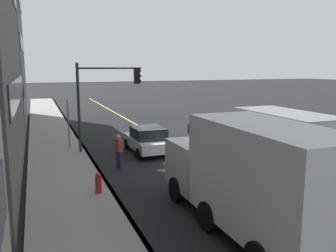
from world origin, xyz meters
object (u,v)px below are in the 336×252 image
(car_black, at_px, (214,131))
(truck_white, at_px, (250,176))
(pedestrian_with_backpack, at_px, (119,149))
(traffic_light_mast, at_px, (105,91))
(truck_gray, at_px, (298,148))
(street_sign_post, at_px, (68,121))
(car_white, at_px, (148,140))
(fire_hydrant, at_px, (98,185))

(car_black, height_order, truck_white, truck_white)
(pedestrian_with_backpack, bearing_deg, traffic_light_mast, -1.04)
(truck_gray, distance_m, street_sign_post, 12.67)
(car_white, bearing_deg, fire_hydrant, 146.87)
(fire_hydrant, bearing_deg, truck_white, -141.15)
(truck_white, xyz_separation_m, pedestrian_with_backpack, (7.93, 2.04, -0.78))
(fire_hydrant, bearing_deg, pedestrian_with_backpack, -25.19)
(street_sign_post, height_order, fire_hydrant, street_sign_post)
(pedestrian_with_backpack, bearing_deg, car_black, -63.94)
(truck_gray, height_order, fire_hydrant, truck_gray)
(truck_gray, bearing_deg, traffic_light_mast, 36.33)
(car_black, xyz_separation_m, traffic_light_mast, (0.06, 7.01, 2.75))
(car_black, xyz_separation_m, truck_white, (-11.39, 5.04, 1.00))
(street_sign_post, bearing_deg, truck_white, -162.54)
(car_white, height_order, truck_white, truck_white)
(car_white, distance_m, truck_white, 10.46)
(truck_white, relative_size, street_sign_post, 2.45)
(pedestrian_with_backpack, relative_size, street_sign_post, 0.55)
(car_white, distance_m, truck_gray, 8.57)
(truck_white, bearing_deg, truck_gray, -55.75)
(car_black, xyz_separation_m, fire_hydrant, (-6.87, 8.68, -0.29))
(car_black, bearing_deg, car_white, 101.42)
(pedestrian_with_backpack, height_order, street_sign_post, street_sign_post)
(car_white, xyz_separation_m, pedestrian_with_backpack, (-2.48, 2.24, 0.21))
(car_white, distance_m, street_sign_post, 4.77)
(truck_gray, distance_m, fire_hydrant, 8.17)
(truck_white, bearing_deg, street_sign_post, 17.46)
(truck_white, bearing_deg, car_black, -23.86)
(pedestrian_with_backpack, xyz_separation_m, traffic_light_mast, (3.52, -0.06, 2.53))
(truck_gray, height_order, traffic_light_mast, traffic_light_mast)
(car_black, relative_size, truck_white, 0.60)
(street_sign_post, relative_size, fire_hydrant, 3.20)
(truck_gray, relative_size, pedestrian_with_backpack, 4.20)
(car_black, bearing_deg, truck_white, 156.14)
(car_white, bearing_deg, truck_white, 178.89)
(car_black, height_order, fire_hydrant, car_black)
(car_black, height_order, car_white, car_white)
(truck_gray, xyz_separation_m, pedestrian_with_backpack, (5.01, 6.33, -0.60))
(traffic_light_mast, xyz_separation_m, fire_hydrant, (-6.93, 1.67, -3.04))
(truck_white, relative_size, fire_hydrant, 7.86)
(traffic_light_mast, bearing_deg, truck_gray, -143.67)
(truck_white, height_order, street_sign_post, truck_white)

